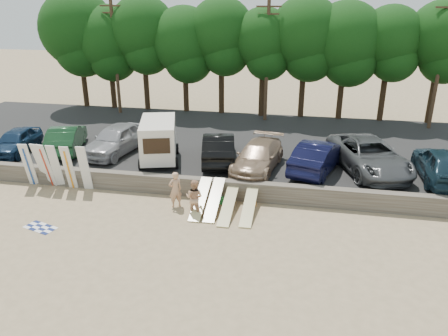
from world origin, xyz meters
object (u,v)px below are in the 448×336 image
Objects in this scene: car_3 at (219,147)px; car_5 at (318,156)px; box_trailer at (158,139)px; car_4 at (258,157)px; car_2 at (116,139)px; car_6 at (369,155)px; car_1 at (66,138)px; beachgoer_a at (175,190)px; cooler at (220,200)px; beachgoer_b at (194,198)px; car_7 at (442,164)px; car_0 at (16,141)px.

car_5 is (5.63, -0.45, 0.01)m from car_3.
box_trailer is 5.82m from car_4.
car_2 is 1.01× the size of car_3.
car_3 is 8.39m from car_6.
car_4 is at bearing 157.58° from car_1.
beachgoer_a is at bearing 132.06° from car_1.
car_3 is at bearing 13.07° from car_5.
box_trailer is at bearing -5.88° from car_2.
car_6 is at bearing 33.44° from cooler.
box_trailer is at bearing 165.02° from car_6.
car_1 is 9.65m from car_3.
car_1 is at bearing -10.91° from car_3.
box_trailer is 11.83m from car_6.
car_2 is 0.81× the size of car_6.
car_6 is 3.55× the size of beachgoer_b.
car_4 is (5.78, -0.22, -0.61)m from box_trailer.
beachgoer_b is (3.35, -4.82, -1.17)m from box_trailer.
car_2 reaches higher than car_3.
beachgoer_b is at bearing -165.21° from car_6.
car_5 reaches higher than car_3.
car_1 is 0.95× the size of car_2.
car_6 reaches higher than car_5.
car_2 is 13.55× the size of cooler.
car_7 is at bearing 166.17° from car_3.
car_0 is 13.82m from cooler.
car_3 reaches higher than car_4.
box_trailer is at bearing -0.42° from car_7.
car_7 reaches higher than car_6.
car_2 reaches higher than cooler.
car_3 is at bearing -81.19° from beachgoer_b.
car_4 is 3.73m from cooler.
car_1 is 0.95× the size of car_5.
car_7 is (11.94, -0.62, 0.06)m from car_3.
beachgoer_b is at bearing 132.04° from car_1.
car_0 is 20.91m from car_6.
car_0 reaches higher than cooler.
box_trailer is 9.05m from car_5.
car_1 is at bearing 163.09° from cooler.
box_trailer reaches higher than car_3.
car_1 is 21.60m from car_7.
car_3 is 0.80× the size of car_6.
car_5 is 0.81× the size of car_6.
box_trailer is at bearing -45.85° from beachgoer_b.
beachgoer_b is at bearing 59.15° from car_5.
car_3 is at bearing 106.71° from cooler.
car_0 is 18.13m from car_5.
beachgoer_b is at bearing -71.36° from box_trailer.
cooler is at bearing 163.47° from beachgoer_a.
car_3 is at bearing 168.04° from car_4.
beachgoer_b is (-0.05, -5.48, -0.64)m from car_3.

